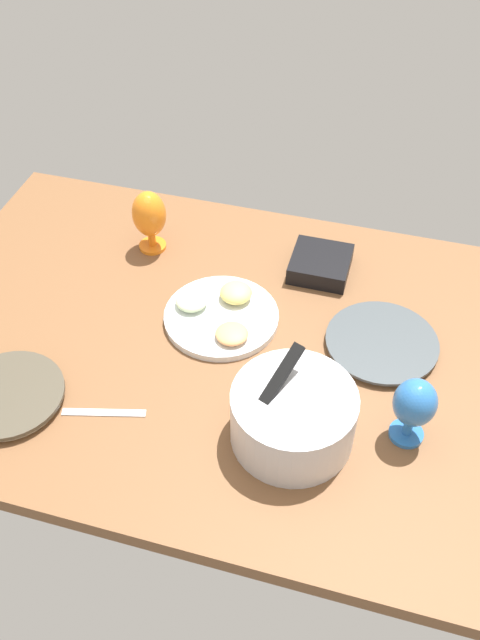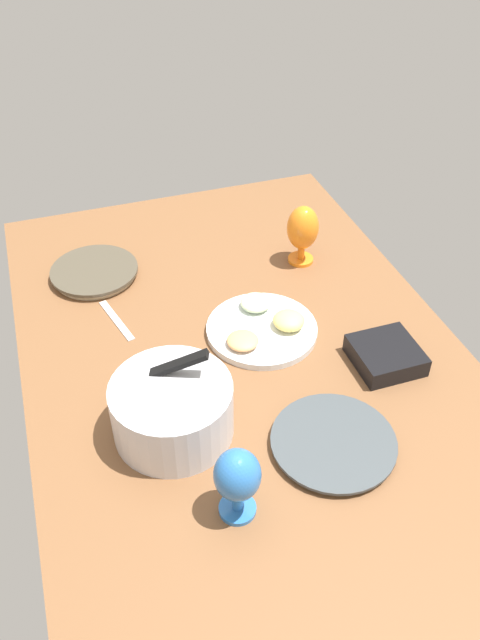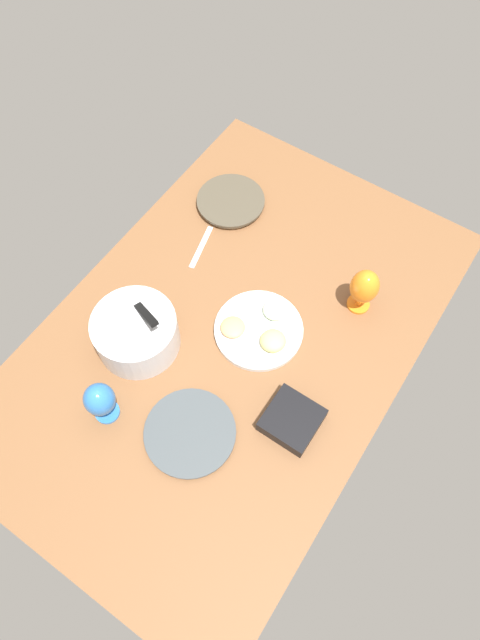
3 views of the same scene
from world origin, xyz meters
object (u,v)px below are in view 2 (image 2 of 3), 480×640
dinner_plate_left (333,443)px  hurricane_glass_orange (303,230)px  dinner_plate_right (95,272)px  fruit_platter (263,327)px  hurricane_glass_blue (237,478)px  square_bowl_black (386,354)px  mixing_bowl (172,408)px

dinner_plate_left → hurricane_glass_orange: size_ratio=1.49×
dinner_plate_right → hurricane_glass_orange: hurricane_glass_orange is taller
fruit_platter → hurricane_glass_blue: bearing=154.5°
hurricane_glass_orange → hurricane_glass_blue: size_ratio=1.07×
dinner_plate_left → square_bowl_black: size_ratio=1.76×
hurricane_glass_orange → dinner_plate_left: bearing=163.0°
dinner_plate_right → fruit_platter: (-37.05, -36.32, 0.31)cm
hurricane_glass_blue → fruit_platter: bearing=-25.5°
mixing_bowl → hurricane_glass_blue: (-22.97, -6.55, 3.20)cm
dinner_plate_right → square_bowl_black: (-56.83, -59.83, 1.37)cm
mixing_bowl → fruit_platter: 37.95cm
square_bowl_black → hurricane_glass_orange: bearing=3.3°
dinner_plate_right → hurricane_glass_blue: 85.56cm
hurricane_glass_orange → square_bowl_black: bearing=-176.7°
dinner_plate_right → fruit_platter: size_ratio=0.87×
dinner_plate_right → hurricane_glass_orange: size_ratio=1.37×
dinner_plate_left → dinner_plate_right: 84.57cm
dinner_plate_right → mixing_bowl: 61.69cm
mixing_bowl → hurricane_glass_orange: size_ratio=1.44×
hurricane_glass_orange → fruit_platter: bearing=140.8°
dinner_plate_right → mixing_bowl: (-60.98, -7.36, 5.72)cm
dinner_plate_left → dinner_plate_right: bearing=26.4°
dinner_plate_right → hurricane_glass_blue: size_ratio=1.47×
fruit_platter → hurricane_glass_orange: (25.63, -20.92, 8.89)cm
dinner_plate_right → square_bowl_black: 82.53cm
dinner_plate_left → fruit_platter: fruit_platter is taller
dinner_plate_right → mixing_bowl: mixing_bowl is taller
fruit_platter → mixing_bowl: bearing=129.6°
hurricane_glass_orange → hurricane_glass_blue: 84.49cm
dinner_plate_left → dinner_plate_right: dinner_plate_right is taller
dinner_plate_left → hurricane_glass_orange: 67.91cm
fruit_platter → square_bowl_black: bearing=-130.1°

